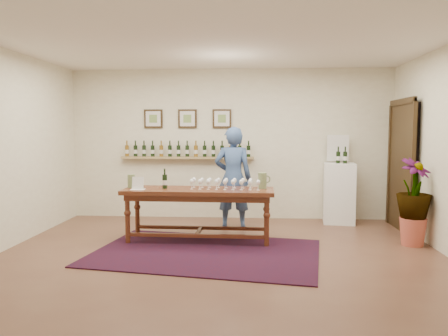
# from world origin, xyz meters

# --- Properties ---
(ground) EXTENTS (6.00, 6.00, 0.00)m
(ground) POSITION_xyz_m (0.00, 0.00, 0.00)
(ground) COLOR brown
(ground) RESTS_ON ground
(room_shell) EXTENTS (6.00, 6.00, 6.00)m
(room_shell) POSITION_xyz_m (2.11, 1.86, 1.12)
(room_shell) COLOR #ECE8C9
(room_shell) RESTS_ON ground
(rug) EXTENTS (3.28, 2.44, 0.02)m
(rug) POSITION_xyz_m (-0.20, 0.07, 0.01)
(rug) COLOR #430B15
(rug) RESTS_ON ground
(tasting_table) EXTENTS (2.25, 0.75, 0.79)m
(tasting_table) POSITION_xyz_m (-0.38, 0.72, 0.67)
(tasting_table) COLOR #4D1E13
(tasting_table) RESTS_ON ground
(table_glasses) EXTENTS (1.16, 0.31, 0.16)m
(table_glasses) POSITION_xyz_m (0.02, 0.76, 0.87)
(table_glasses) COLOR white
(table_glasses) RESTS_ON tasting_table
(table_bottles) EXTENTS (0.29, 0.18, 0.30)m
(table_bottles) POSITION_xyz_m (-0.89, 0.77, 0.94)
(table_bottles) COLOR black
(table_bottles) RESTS_ON tasting_table
(pitcher_left) EXTENTS (0.14, 0.14, 0.20)m
(pitcher_left) POSITION_xyz_m (-1.41, 0.77, 0.89)
(pitcher_left) COLOR #6A7A4C
(pitcher_left) RESTS_ON tasting_table
(pitcher_right) EXTENTS (0.18, 0.18, 0.24)m
(pitcher_right) POSITION_xyz_m (0.58, 0.82, 0.91)
(pitcher_right) COLOR #6A7A4C
(pitcher_right) RESTS_ON tasting_table
(menu_card) EXTENTS (0.21, 0.16, 0.19)m
(menu_card) POSITION_xyz_m (-1.26, 0.61, 0.89)
(menu_card) COLOR silver
(menu_card) RESTS_ON tasting_table
(display_pedestal) EXTENTS (0.60, 0.60, 1.08)m
(display_pedestal) POSITION_xyz_m (1.98, 2.18, 0.54)
(display_pedestal) COLOR white
(display_pedestal) RESTS_ON ground
(pedestal_bottles) EXTENTS (0.34, 0.13, 0.33)m
(pedestal_bottles) POSITION_xyz_m (2.01, 2.15, 1.24)
(pedestal_bottles) COLOR black
(pedestal_bottles) RESTS_ON display_pedestal
(info_sign) EXTENTS (0.38, 0.07, 0.53)m
(info_sign) POSITION_xyz_m (1.97, 2.34, 1.34)
(info_sign) COLOR silver
(info_sign) RESTS_ON display_pedestal
(potted_plant) EXTENTS (0.81, 0.81, 1.09)m
(potted_plant) POSITION_xyz_m (2.75, 0.68, 0.64)
(potted_plant) COLOR #BA513E
(potted_plant) RESTS_ON ground
(person) EXTENTS (0.63, 0.41, 1.72)m
(person) POSITION_xyz_m (0.10, 1.65, 0.86)
(person) COLOR #354E7D
(person) RESTS_ON ground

